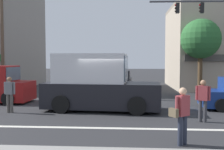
# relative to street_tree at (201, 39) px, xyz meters

# --- Properties ---
(ground_plane) EXTENTS (120.00, 120.00, 0.00)m
(ground_plane) POSITION_rel_street_tree_xyz_m (-6.10, -6.26, -3.92)
(ground_plane) COLOR #2B2B2D
(lane_marking_stripe) EXTENTS (9.00, 0.24, 0.01)m
(lane_marking_stripe) POSITION_rel_street_tree_xyz_m (-6.10, -9.76, -3.91)
(lane_marking_stripe) COLOR silver
(lane_marking_stripe) RESTS_ON ground
(street_tree) EXTENTS (2.82, 2.82, 5.36)m
(street_tree) POSITION_rel_street_tree_xyz_m (0.00, 0.00, 0.00)
(street_tree) COLOR #4C3823
(street_tree) RESTS_ON ground
(utility_pole_near_left) EXTENTS (1.40, 0.22, 8.94)m
(utility_pole_near_left) POSITION_rel_street_tree_xyz_m (-13.82, -1.35, 0.71)
(utility_pole_near_left) COLOR brown
(utility_pole_near_left) RESTS_ON ground
(traffic_light_mast) EXTENTS (4.89, 0.30, 6.20)m
(traffic_light_mast) POSITION_rel_street_tree_xyz_m (-0.03, -2.86, 0.26)
(traffic_light_mast) COLOR #47474C
(traffic_light_mast) RESTS_ON ground
(sedan_crossing_center) EXTENTS (2.03, 4.18, 1.58)m
(sedan_crossing_center) POSITION_rel_street_tree_xyz_m (-5.78, 2.37, -3.21)
(sedan_crossing_center) COLOR black
(sedan_crossing_center) RESTS_ON ground
(box_truck_waiting_far) EXTENTS (5.73, 2.54, 2.75)m
(box_truck_waiting_far) POSITION_rel_street_tree_xyz_m (-6.58, -6.38, -2.67)
(box_truck_waiting_far) COLOR black
(box_truck_waiting_far) RESTS_ON ground
(pedestrian_foreground_with_bag) EXTENTS (0.65, 0.50, 1.67)m
(pedestrian_foreground_with_bag) POSITION_rel_street_tree_xyz_m (-3.55, -11.51, -2.97)
(pedestrian_foreground_with_bag) COLOR #232838
(pedestrian_foreground_with_bag) RESTS_ON ground
(pedestrian_mid_crossing) EXTENTS (0.56, 0.28, 1.67)m
(pedestrian_mid_crossing) POSITION_rel_street_tree_xyz_m (-10.58, -7.29, -2.97)
(pedestrian_mid_crossing) COLOR #4C4742
(pedestrian_mid_crossing) RESTS_ON ground
(pedestrian_far_side) EXTENTS (0.53, 0.35, 1.67)m
(pedestrian_far_side) POSITION_rel_street_tree_xyz_m (-2.16, -8.58, -2.97)
(pedestrian_far_side) COLOR #333338
(pedestrian_far_side) RESTS_ON ground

